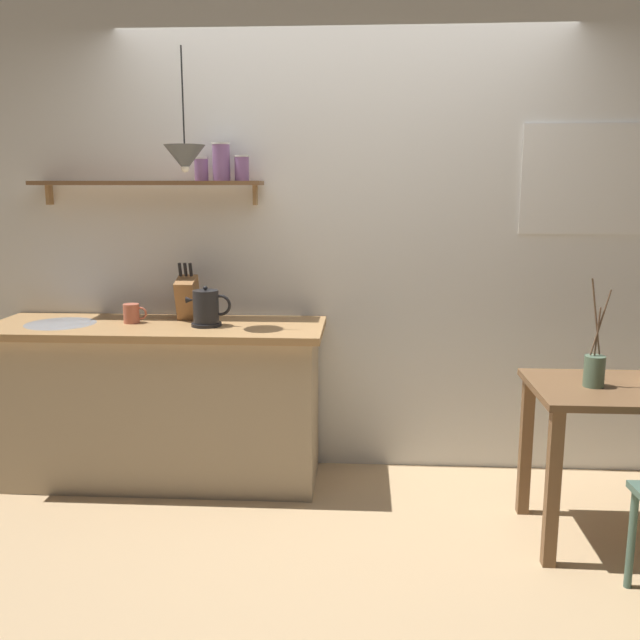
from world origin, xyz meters
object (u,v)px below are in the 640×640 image
Objects in this scene: electric_kettle at (207,308)px; coffee_mug_by_sink at (132,313)px; knife_block at (188,297)px; dining_table at (636,416)px; pendant_lamp at (185,158)px; twig_vase at (594,369)px.

coffee_mug_by_sink is (-0.43, 0.06, -0.04)m from electric_kettle.
dining_table is at bearing -16.84° from knife_block.
electric_kettle is 0.23m from knife_block.
pendant_lamp is (-0.07, -0.05, 0.78)m from electric_kettle.
pendant_lamp reaches higher than knife_block.
electric_kettle is 0.40× the size of pendant_lamp.
dining_table is 0.30m from twig_vase.
electric_kettle is at bearing 165.03° from twig_vase.
pendant_lamp is at bearing 168.44° from dining_table.
dining_table is 7.26× the size of coffee_mug_by_sink.
pendant_lamp is (-2.16, 0.44, 1.18)m from dining_table.
pendant_lamp is at bearing 167.08° from twig_vase.
electric_kettle is at bearing -50.64° from knife_block.
electric_kettle is (-1.89, 0.50, 0.17)m from twig_vase.
twig_vase is 1.96m from electric_kettle.
electric_kettle is 1.86× the size of coffee_mug_by_sink.
electric_kettle is at bearing 36.35° from pendant_lamp.
dining_table is at bearing -12.51° from coffee_mug_by_sink.
knife_block is 0.32m from coffee_mug_by_sink.
twig_vase is 3.80× the size of coffee_mug_by_sink.
pendant_lamp is at bearing -143.65° from electric_kettle.
knife_block is (-2.03, 0.68, 0.20)m from twig_vase.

